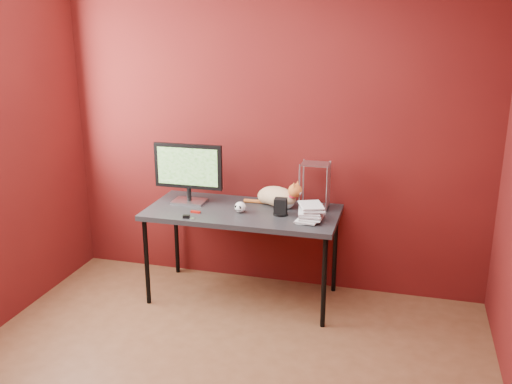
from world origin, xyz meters
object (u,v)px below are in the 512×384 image
(desk, at_px, (243,216))
(skull_mug, at_px, (240,207))
(monitor, at_px, (188,170))
(book_stack, at_px, (302,133))
(cat, at_px, (278,196))
(speaker, at_px, (281,207))

(desk, height_order, skull_mug, skull_mug)
(monitor, relative_size, book_stack, 0.43)
(desk, bearing_deg, cat, 34.81)
(monitor, distance_m, skull_mug, 0.54)
(desk, bearing_deg, book_stack, -10.36)
(book_stack, bearing_deg, speaker, 162.15)
(cat, xyz_separation_m, speaker, (0.07, -0.20, -0.02))
(cat, bearing_deg, book_stack, -25.07)
(cat, relative_size, book_stack, 0.38)
(desk, distance_m, monitor, 0.57)
(monitor, distance_m, book_stack, 1.03)
(cat, bearing_deg, speaker, -48.38)
(skull_mug, distance_m, book_stack, 0.77)
(skull_mug, bearing_deg, cat, 55.24)
(desk, relative_size, cat, 3.04)
(speaker, xyz_separation_m, book_stack, (0.16, -0.05, 0.59))
(skull_mug, relative_size, speaker, 0.69)
(skull_mug, bearing_deg, desk, 101.01)
(desk, distance_m, book_stack, 0.85)
(desk, height_order, cat, cat)
(monitor, distance_m, speaker, 0.82)
(speaker, bearing_deg, monitor, 169.54)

